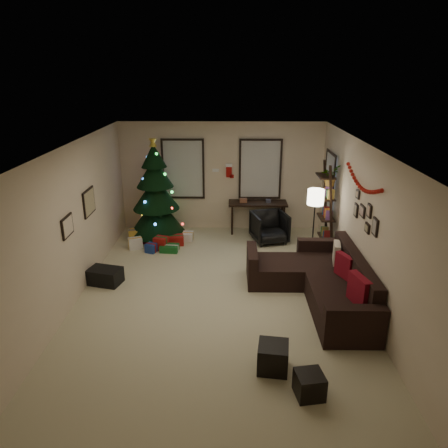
{
  "coord_description": "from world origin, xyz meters",
  "views": [
    {
      "loc": [
        0.21,
        -6.88,
        3.86
      ],
      "look_at": [
        0.1,
        0.6,
        1.15
      ],
      "focal_mm": 34.23,
      "sensor_mm": 36.0,
      "label": 1
    }
  ],
  "objects": [
    {
      "name": "garland",
      "position": [
        2.45,
        0.2,
        2.08
      ],
      "size": [
        0.08,
        1.9,
        0.3
      ],
      "primitive_type": null,
      "color": "#A5140C",
      "rests_on": "wall_right"
    },
    {
      "name": "window_back_left",
      "position": [
        -0.95,
        3.47,
        1.55
      ],
      "size": [
        1.05,
        0.06,
        1.5
      ],
      "color": "#728CB2",
      "rests_on": "wall_back"
    },
    {
      "name": "christmas_tree",
      "position": [
        -1.55,
        2.81,
        1.03
      ],
      "size": [
        1.33,
        1.33,
        2.48
      ],
      "rotation": [
        0.0,
        0.0,
        0.07
      ],
      "color": "black",
      "rests_on": "floor"
    },
    {
      "name": "stocking_left",
      "position": [
        -0.14,
        3.53,
        1.38
      ],
      "size": [
        0.2,
        0.05,
        0.36
      ],
      "color": "#990F0C",
      "rests_on": "wall_back"
    },
    {
      "name": "ottoman_far",
      "position": [
        1.21,
        -2.54,
        0.16
      ],
      "size": [
        0.39,
        0.39,
        0.32
      ],
      "primitive_type": "cube",
      "rotation": [
        0.0,
        0.0,
        0.17
      ],
      "color": "black",
      "rests_on": "floor"
    },
    {
      "name": "pillow_red_a",
      "position": [
        2.21,
        -1.0,
        0.64
      ],
      "size": [
        0.25,
        0.51,
        0.5
      ],
      "primitive_type": "cube",
      "rotation": [
        0.0,
        0.0,
        0.24
      ],
      "color": "maroon",
      "rests_on": "sofa"
    },
    {
      "name": "art_abstract",
      "position": [
        -2.48,
        -0.3,
        1.42
      ],
      "size": [
        0.04,
        0.45,
        0.35
      ],
      "color": "black",
      "rests_on": "wall_left"
    },
    {
      "name": "presents",
      "position": [
        -1.41,
        2.23,
        0.12
      ],
      "size": [
        1.5,
        1.01,
        0.3
      ],
      "rotation": [
        0.0,
        0.0,
        -0.33
      ],
      "color": "silver",
      "rests_on": "floor"
    },
    {
      "name": "desk",
      "position": [
        0.9,
        3.22,
        0.68
      ],
      "size": [
        1.44,
        0.51,
        0.78
      ],
      "color": "black",
      "rests_on": "floor"
    },
    {
      "name": "floor_lamp",
      "position": [
        1.95,
        1.47,
        1.32
      ],
      "size": [
        0.33,
        0.33,
        1.58
      ],
      "rotation": [
        0.0,
        0.0,
        0.12
      ],
      "color": "black",
      "rests_on": "floor"
    },
    {
      "name": "desk_chair",
      "position": [
        1.15,
        2.57,
        0.36
      ],
      "size": [
        0.86,
        0.82,
        0.73
      ],
      "primitive_type": "imported",
      "rotation": [
        0.0,
        0.0,
        0.26
      ],
      "color": "black",
      "rests_on": "floor"
    },
    {
      "name": "bookshelf",
      "position": [
        2.3,
        1.86,
        0.99
      ],
      "size": [
        0.3,
        0.6,
        2.06
      ],
      "color": "black",
      "rests_on": "floor"
    },
    {
      "name": "wall_back",
      "position": [
        0.0,
        3.5,
        1.35
      ],
      "size": [
        5.0,
        0.0,
        5.0
      ],
      "primitive_type": "plane",
      "rotation": [
        1.57,
        0.0,
        0.0
      ],
      "color": "beige",
      "rests_on": "floor"
    },
    {
      "name": "window_right_wall",
      "position": [
        2.47,
        2.55,
        1.5
      ],
      "size": [
        0.06,
        0.9,
        1.3
      ],
      "color": "#728CB2",
      "rests_on": "wall_right"
    },
    {
      "name": "art_map",
      "position": [
        -2.48,
        0.87,
        1.48
      ],
      "size": [
        0.04,
        0.6,
        0.5
      ],
      "color": "black",
      "rests_on": "wall_left"
    },
    {
      "name": "window_back_right",
      "position": [
        0.95,
        3.47,
        1.55
      ],
      "size": [
        1.05,
        0.06,
        1.5
      ],
      "color": "#728CB2",
      "rests_on": "wall_back"
    },
    {
      "name": "wall_front",
      "position": [
        0.0,
        -3.5,
        1.35
      ],
      "size": [
        5.0,
        0.0,
        5.0
      ],
      "primitive_type": "plane",
      "rotation": [
        -1.57,
        0.0,
        0.0
      ],
      "color": "beige",
      "rests_on": "floor"
    },
    {
      "name": "ottoman_near",
      "position": [
        0.8,
        -2.05,
        0.19
      ],
      "size": [
        0.46,
        0.46,
        0.39
      ],
      "primitive_type": "cube",
      "rotation": [
        0.0,
        0.0,
        -0.14
      ],
      "color": "black",
      "rests_on": "floor"
    },
    {
      "name": "potted_plant",
      "position": [
        2.3,
        1.86,
        1.85
      ],
      "size": [
        0.65,
        0.67,
        0.56
      ],
      "primitive_type": "imported",
      "rotation": [
        0.0,
        0.0,
        0.94
      ],
      "color": "#4C4C4C",
      "rests_on": "bookshelf"
    },
    {
      "name": "pillow_red_b",
      "position": [
        2.21,
        -0.11,
        0.64
      ],
      "size": [
        0.26,
        0.43,
        0.41
      ],
      "primitive_type": "cube",
      "rotation": [
        0.0,
        0.0,
        0.4
      ],
      "color": "maroon",
      "rests_on": "sofa"
    },
    {
      "name": "wall_left",
      "position": [
        -2.5,
        0.0,
        1.35
      ],
      "size": [
        0.0,
        7.0,
        7.0
      ],
      "primitive_type": "plane",
      "rotation": [
        1.57,
        0.0,
        1.57
      ],
      "color": "beige",
      "rests_on": "floor"
    },
    {
      "name": "pillow_cream",
      "position": [
        2.21,
        0.47,
        0.63
      ],
      "size": [
        0.18,
        0.4,
        0.39
      ],
      "primitive_type": "cube",
      "rotation": [
        0.0,
        0.0,
        -0.18
      ],
      "color": "beige",
      "rests_on": "sofa"
    },
    {
      "name": "storage_bin",
      "position": [
        -2.17,
        0.4,
        0.15
      ],
      "size": [
        0.69,
        0.54,
        0.3
      ],
      "primitive_type": "cube",
      "rotation": [
        0.0,
        0.0,
        -0.26
      ],
      "color": "black",
      "rests_on": "floor"
    },
    {
      "name": "stocking_right",
      "position": [
        0.19,
        3.44,
        1.53
      ],
      "size": [
        0.2,
        0.05,
        0.36
      ],
      "color": "#990F0C",
      "rests_on": "wall_back"
    },
    {
      "name": "gallery",
      "position": [
        2.48,
        -0.07,
        1.57
      ],
      "size": [
        0.03,
        1.25,
        0.54
      ],
      "color": "black",
      "rests_on": "wall_right"
    },
    {
      "name": "wall_right",
      "position": [
        2.5,
        0.0,
        1.35
      ],
      "size": [
        0.0,
        7.0,
        7.0
      ],
      "primitive_type": "plane",
      "rotation": [
        1.57,
        0.0,
        -1.57
      ],
      "color": "beige",
      "rests_on": "floor"
    },
    {
      "name": "ceiling",
      "position": [
        0.0,
        0.0,
        2.7
      ],
      "size": [
        7.0,
        7.0,
        0.0
      ],
      "primitive_type": "plane",
      "rotation": [
        3.14,
        0.0,
        0.0
      ],
      "color": "white",
      "rests_on": "floor"
    },
    {
      "name": "sofa",
      "position": [
        1.83,
        -0.04,
        0.29
      ],
      "size": [
        1.93,
        2.8,
        0.88
      ],
      "color": "black",
      "rests_on": "floor"
    },
    {
      "name": "floor",
      "position": [
        0.0,
        0.0,
        0.0
      ],
      "size": [
        7.0,
        7.0,
        0.0
      ],
      "primitive_type": "plane",
      "color": "beige",
      "rests_on": "ground"
    }
  ]
}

